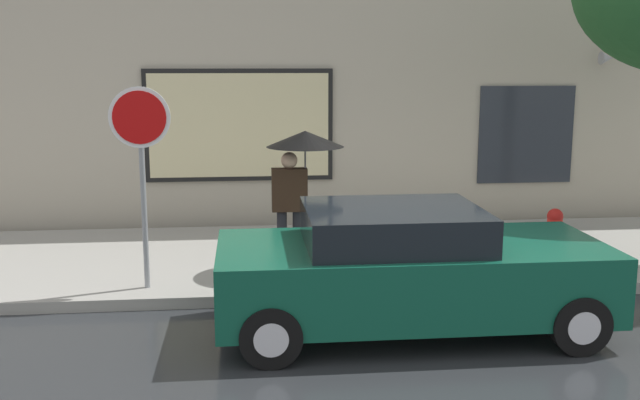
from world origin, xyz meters
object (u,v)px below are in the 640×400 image
at_px(fire_hydrant, 554,236).
at_px(parked_car, 408,270).
at_px(stop_sign, 141,148).
at_px(pedestrian_with_umbrella, 300,158).

bearing_deg(fire_hydrant, parked_car, -141.10).
height_order(parked_car, fire_hydrant, parked_car).
height_order(fire_hydrant, stop_sign, stop_sign).
relative_size(fire_hydrant, pedestrian_with_umbrella, 0.41).
bearing_deg(stop_sign, fire_hydrant, 6.87).
relative_size(fire_hydrant, stop_sign, 0.31).
distance_m(parked_car, pedestrian_with_umbrella, 2.59).
bearing_deg(fire_hydrant, pedestrian_with_umbrella, 179.95).
bearing_deg(parked_car, fire_hydrant, 38.90).
distance_m(parked_car, stop_sign, 3.64).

